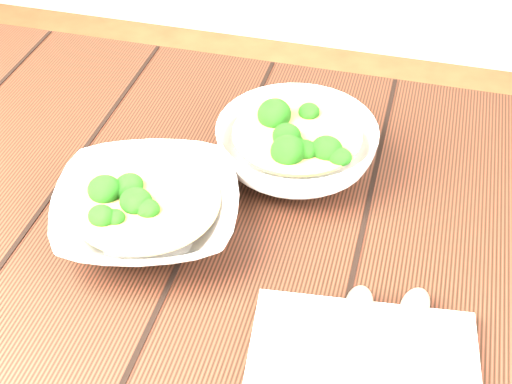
{
  "coord_description": "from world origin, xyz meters",
  "views": [
    {
      "loc": [
        0.21,
        -0.59,
        1.37
      ],
      "look_at": [
        0.05,
        0.03,
        0.8
      ],
      "focal_mm": 50.0,
      "sensor_mm": 36.0,
      "label": 1
    }
  ],
  "objects_px": {
    "trivet": "(182,201)",
    "napkin": "(362,378)",
    "table": "(215,294)",
    "soup_bowl_back": "(296,146)",
    "soup_bowl_front": "(147,210)"
  },
  "relations": [
    {
      "from": "table",
      "to": "soup_bowl_back",
      "type": "distance_m",
      "value": 0.23
    },
    {
      "from": "soup_bowl_front",
      "to": "trivet",
      "type": "height_order",
      "value": "soup_bowl_front"
    },
    {
      "from": "napkin",
      "to": "table",
      "type": "bearing_deg",
      "value": 134.96
    },
    {
      "from": "trivet",
      "to": "napkin",
      "type": "xyz_separation_m",
      "value": [
        0.26,
        -0.2,
        -0.01
      ]
    },
    {
      "from": "table",
      "to": "trivet",
      "type": "xyz_separation_m",
      "value": [
        -0.05,
        0.03,
        0.13
      ]
    },
    {
      "from": "soup_bowl_back",
      "to": "trivet",
      "type": "xyz_separation_m",
      "value": [
        -0.12,
        -0.12,
        -0.02
      ]
    },
    {
      "from": "soup_bowl_front",
      "to": "napkin",
      "type": "bearing_deg",
      "value": -28.11
    },
    {
      "from": "table",
      "to": "soup_bowl_back",
      "type": "height_order",
      "value": "soup_bowl_back"
    },
    {
      "from": "table",
      "to": "soup_bowl_back",
      "type": "bearing_deg",
      "value": 63.05
    },
    {
      "from": "trivet",
      "to": "napkin",
      "type": "distance_m",
      "value": 0.33
    },
    {
      "from": "table",
      "to": "soup_bowl_back",
      "type": "xyz_separation_m",
      "value": [
        0.07,
        0.14,
        0.16
      ]
    },
    {
      "from": "soup_bowl_front",
      "to": "napkin",
      "type": "distance_m",
      "value": 0.33
    },
    {
      "from": "trivet",
      "to": "napkin",
      "type": "height_order",
      "value": "trivet"
    },
    {
      "from": "trivet",
      "to": "table",
      "type": "bearing_deg",
      "value": -31.42
    },
    {
      "from": "napkin",
      "to": "trivet",
      "type": "bearing_deg",
      "value": 136.18
    }
  ]
}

